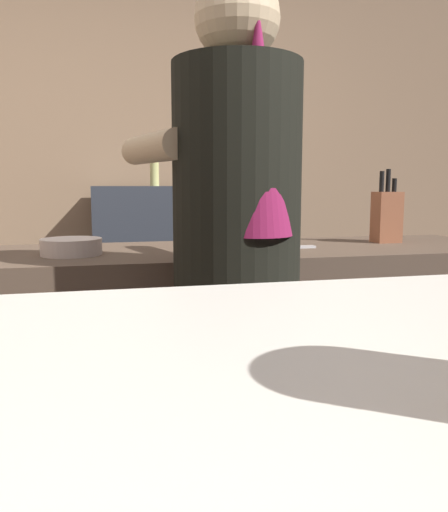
{
  "coord_description": "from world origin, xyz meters",
  "views": [
    {
      "loc": [
        -0.1,
        -1.19,
        1.14
      ],
      "look_at": [
        0.01,
        -0.75,
        1.08
      ],
      "focal_mm": 36.07,
      "sensor_mm": 36.0,
      "label": 1
    }
  ],
  "objects_px": {
    "bottle_olive_oil": "(154,171)",
    "mixing_bowl": "(71,247)",
    "chefs_knife": "(283,248)",
    "bottle_hot_sauce": "(192,172)",
    "bartender": "(238,251)",
    "knife_block": "(387,216)"
  },
  "relations": [
    {
      "from": "bottle_olive_oil",
      "to": "mixing_bowl",
      "type": "bearing_deg",
      "value": -106.98
    },
    {
      "from": "chefs_knife",
      "to": "bottle_hot_sauce",
      "type": "height_order",
      "value": "bottle_hot_sauce"
    },
    {
      "from": "chefs_knife",
      "to": "bottle_olive_oil",
      "type": "height_order",
      "value": "bottle_olive_oil"
    },
    {
      "from": "bartender",
      "to": "bottle_hot_sauce",
      "type": "xyz_separation_m",
      "value": [
        0.17,
        1.7,
        0.26
      ]
    },
    {
      "from": "mixing_bowl",
      "to": "chefs_knife",
      "type": "relative_size",
      "value": 0.81
    },
    {
      "from": "chefs_knife",
      "to": "bartender",
      "type": "bearing_deg",
      "value": -126.53
    },
    {
      "from": "mixing_bowl",
      "to": "bottle_olive_oil",
      "type": "relative_size",
      "value": 0.88
    },
    {
      "from": "chefs_knife",
      "to": "bottle_olive_oil",
      "type": "bearing_deg",
      "value": 101.26
    },
    {
      "from": "bartender",
      "to": "bottle_olive_oil",
      "type": "xyz_separation_m",
      "value": [
        -0.04,
        1.75,
        0.26
      ]
    },
    {
      "from": "bottle_hot_sauce",
      "to": "bottle_olive_oil",
      "type": "bearing_deg",
      "value": 167.94
    },
    {
      "from": "bottle_olive_oil",
      "to": "knife_block",
      "type": "bearing_deg",
      "value": -57.34
    },
    {
      "from": "chefs_knife",
      "to": "mixing_bowl",
      "type": "bearing_deg",
      "value": 177.97
    },
    {
      "from": "knife_block",
      "to": "bottle_hot_sauce",
      "type": "height_order",
      "value": "bottle_hot_sauce"
    },
    {
      "from": "knife_block",
      "to": "mixing_bowl",
      "type": "relative_size",
      "value": 1.48
    },
    {
      "from": "knife_block",
      "to": "bottle_hot_sauce",
      "type": "distance_m",
      "value": 1.33
    },
    {
      "from": "bottle_olive_oil",
      "to": "bottle_hot_sauce",
      "type": "bearing_deg",
      "value": -12.06
    },
    {
      "from": "mixing_bowl",
      "to": "bottle_hot_sauce",
      "type": "distance_m",
      "value": 1.47
    },
    {
      "from": "knife_block",
      "to": "bottle_olive_oil",
      "type": "height_order",
      "value": "bottle_olive_oil"
    },
    {
      "from": "bartender",
      "to": "chefs_knife",
      "type": "distance_m",
      "value": 0.5
    },
    {
      "from": "chefs_knife",
      "to": "bottle_hot_sauce",
      "type": "relative_size",
      "value": 1.11
    },
    {
      "from": "mixing_bowl",
      "to": "bartender",
      "type": "bearing_deg",
      "value": -41.89
    },
    {
      "from": "chefs_knife",
      "to": "bottle_olive_oil",
      "type": "relative_size",
      "value": 1.09
    }
  ]
}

